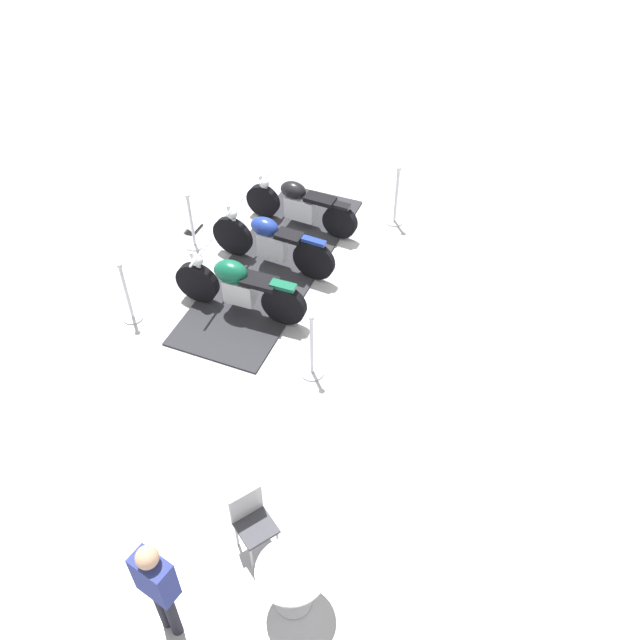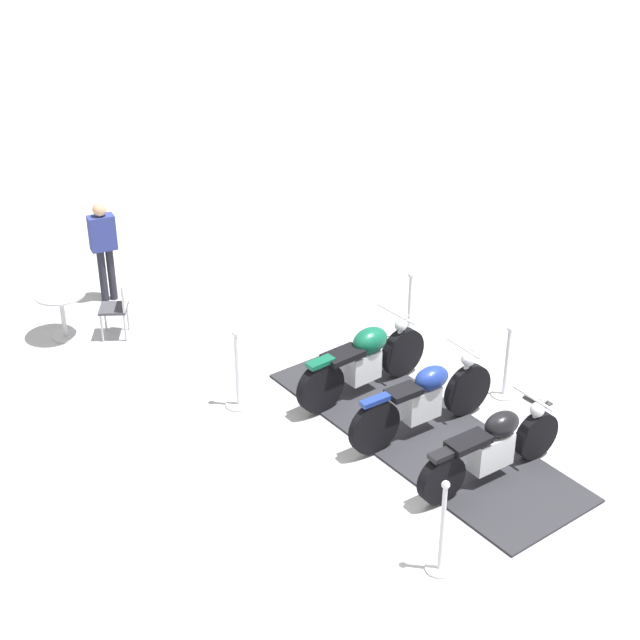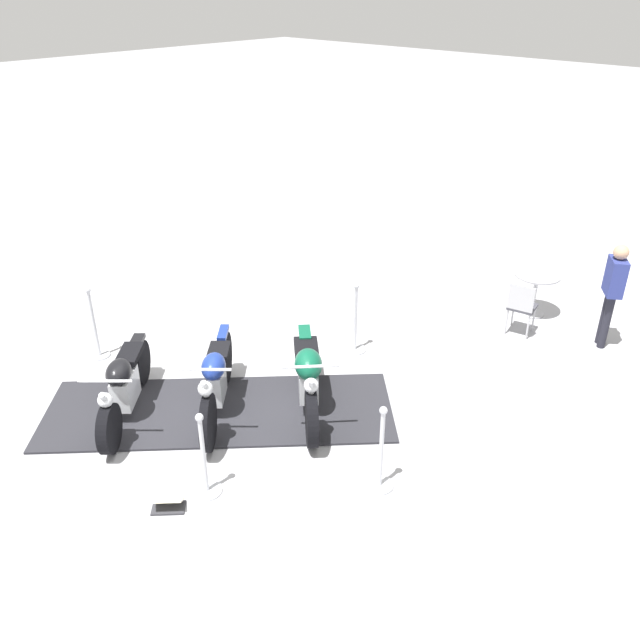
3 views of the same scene
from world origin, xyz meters
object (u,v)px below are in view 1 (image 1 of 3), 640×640
Objects in this scene: stanchion_right_rear at (129,301)px; bystander_person at (157,585)px; motorcycle_forest at (238,286)px; stanchion_left_front at (396,203)px; motorcycle_navy at (270,241)px; stanchion_right_mid at (193,230)px; motorcycle_black at (299,204)px; cafe_chair_near_table at (252,520)px; cafe_table at (292,578)px; info_placard at (193,227)px; stanchion_left_rear at (312,356)px.

stanchion_right_rear is 0.66× the size of bystander_person.
motorcycle_forest is 1.45× the size of stanchion_left_front.
stanchion_right_mid is at bearing 3.03° from motorcycle_navy.
cafe_chair_near_table is at bearing 111.01° from motorcycle_black.
stanchion_right_mid reaches higher than motorcycle_black.
motorcycle_forest is at bearing 93.44° from motorcycle_navy.
cafe_table is 0.45× the size of bystander_person.
stanchion_right_mid is 0.98× the size of stanchion_right_rear.
motorcycle_black is 6.08m from cafe_chair_near_table.
cafe_table is at bearing 0.00° from cafe_chair_near_table.
stanchion_right_rear is (2.40, 0.37, -0.17)m from motorcycle_navy.
motorcycle_forest is at bearing -132.28° from info_placard.
stanchion_right_rear reaches higher than motorcycle_forest.
cafe_chair_near_table is (1.02, 3.78, -0.00)m from motorcycle_forest.
bystander_person is at bearing 107.75° from motorcycle_navy.
bystander_person is at bearing 45.62° from stanchion_left_rear.
stanchion_right_rear is (2.15, -2.09, 0.01)m from stanchion_left_rear.
motorcycle_black is 1.70m from stanchion_left_front.
info_placard is at bearing 39.72° from bystander_person.
info_placard is (0.96, -1.47, -0.47)m from motorcycle_navy.
bystander_person reaches higher than stanchion_left_front.
bystander_person is at bearing 45.67° from stanchion_left_front.
stanchion_right_mid is 1.19× the size of cafe_chair_near_table.
motorcycle_navy is at bearing 92.26° from motorcycle_black.
cafe_table is at bearing 115.28° from motorcycle_black.
cafe_chair_near_table is at bearing -6.40° from bystander_person.
motorcycle_black is 6.75m from cafe_table.
stanchion_right_mid is 0.93× the size of stanchion_left_front.
stanchion_right_mid is 3.57m from stanchion_left_rear.
bystander_person reaches higher than stanchion_right_rear.
stanchion_right_rear is 1.46× the size of cafe_table.
stanchion_right_rear reaches higher than cafe_chair_near_table.
motorcycle_forest is at bearing -100.50° from cafe_table.
stanchion_left_front reaches higher than motorcycle_forest.
cafe_table is (0.71, 6.91, 0.50)m from info_placard.
bystander_person is at bearing -152.28° from info_placard.
motorcycle_forest is 3.47m from stanchion_left_front.
stanchion_right_mid is at bearing -77.14° from stanchion_left_rear.
stanchion_left_rear is 1.04× the size of stanchion_right_rear.
stanchion_right_mid is at bearing -95.46° from cafe_table.
motorcycle_navy is 1.49× the size of stanchion_left_rear.
stanchion_right_mid is 0.64× the size of bystander_person.
stanchion_left_front is (-3.26, -1.17, -0.12)m from motorcycle_forest.
info_placard is (-0.09, -0.45, -0.28)m from stanchion_right_mid.
motorcycle_black is 1.82× the size of cafe_chair_near_table.
stanchion_right_mid is 6.54m from bystander_person.
cafe_table is (0.62, 6.45, 0.22)m from stanchion_right_mid.
stanchion_left_rear reaches higher than cafe_chair_near_table.
motorcycle_forest is 1.47× the size of stanchion_left_rear.
info_placard is at bearing -79.88° from stanchion_left_rear.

